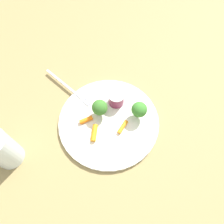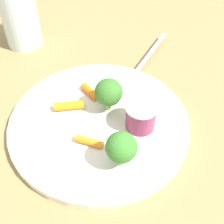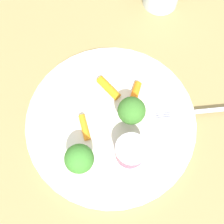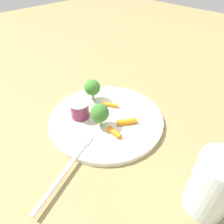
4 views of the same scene
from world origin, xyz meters
TOP-DOWN VIEW (x-y plane):
  - ground_plane at (0.00, 0.00)m, footprint 2.40×2.40m
  - plate at (0.00, 0.00)m, footprint 0.27×0.27m
  - sauce_cup at (0.04, -0.05)m, footprint 0.05×0.05m
  - broccoli_floret_0 at (0.03, 0.01)m, footprint 0.04×0.04m
  - broccoli_floret_1 at (-0.03, -0.08)m, footprint 0.04×0.04m
  - carrot_stick_0 at (0.03, 0.05)m, footprint 0.01×0.04m
  - carrot_stick_1 at (-0.02, 0.05)m, footprint 0.05×0.04m
  - carrot_stick_2 at (-0.04, -0.02)m, footprint 0.03×0.04m
  - fork at (0.15, 0.06)m, footprint 0.18×0.07m
  - drinking_glass at (0.03, 0.27)m, footprint 0.07×0.07m

SIDE VIEW (x-z plane):
  - ground_plane at x=0.00m, z-range 0.00..0.00m
  - plate at x=0.00m, z-range 0.00..0.01m
  - fork at x=0.15m, z-range 0.01..0.01m
  - carrot_stick_2 at x=-0.04m, z-range 0.01..0.02m
  - carrot_stick_0 at x=0.03m, z-range 0.01..0.02m
  - carrot_stick_1 at x=-0.02m, z-range 0.01..0.03m
  - sauce_cup at x=0.04m, z-range 0.01..0.05m
  - broccoli_floret_0 at x=0.03m, z-range 0.02..0.08m
  - broccoli_floret_1 at x=-0.03m, z-range 0.02..0.08m
  - drinking_glass at x=0.03m, z-range 0.00..0.11m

